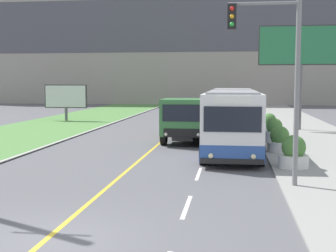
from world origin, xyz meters
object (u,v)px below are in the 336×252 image
(dump_truck, at_px, (186,120))
(planter_round_second, at_px, (280,140))
(traffic_light_mast, at_px, (277,64))
(billboard_large, at_px, (301,49))
(city_bus, at_px, (232,119))
(billboard_small, at_px, (66,97))
(car_distant, at_px, (229,109))
(planter_round_third, at_px, (274,131))
(planter_round_near, at_px, (294,154))
(planter_round_far, at_px, (269,124))

(dump_truck, distance_m, planter_round_second, 5.78)
(traffic_light_mast, relative_size, billboard_large, 0.87)
(city_bus, distance_m, billboard_small, 20.35)
(city_bus, height_order, billboard_small, billboard_small)
(city_bus, height_order, traffic_light_mast, traffic_light_mast)
(traffic_light_mast, height_order, planter_round_second, traffic_light_mast)
(car_distant, xyz_separation_m, planter_round_third, (2.68, -18.86, -0.05))
(planter_round_near, height_order, planter_round_second, planter_round_near)
(city_bus, height_order, planter_round_far, city_bus)
(billboard_large, height_order, billboard_small, billboard_large)
(city_bus, height_order, dump_truck, city_bus)
(planter_round_near, height_order, planter_round_third, same)
(city_bus, bearing_deg, car_distant, 90.90)
(planter_round_far, bearing_deg, planter_round_near, -90.17)
(planter_round_second, xyz_separation_m, planter_round_third, (0.11, 4.19, 0.02))
(billboard_large, height_order, planter_round_second, billboard_large)
(car_distant, bearing_deg, city_bus, -89.10)
(city_bus, relative_size, billboard_large, 1.74)
(planter_round_near, bearing_deg, planter_round_second, 91.58)
(planter_round_near, bearing_deg, planter_round_third, 90.06)
(billboard_large, height_order, planter_round_near, billboard_large)
(planter_round_second, bearing_deg, car_distant, 96.37)
(traffic_light_mast, distance_m, billboard_small, 28.06)
(billboard_large, bearing_deg, dump_truck, -134.22)
(city_bus, bearing_deg, dump_truck, 143.58)
(city_bus, xyz_separation_m, dump_truck, (-2.53, 1.87, -0.25))
(planter_round_near, distance_m, planter_round_third, 8.39)
(dump_truck, bearing_deg, city_bus, -36.42)
(traffic_light_mast, bearing_deg, billboard_large, 79.80)
(billboard_large, xyz_separation_m, planter_round_third, (-2.25, -6.33, -4.95))
(billboard_small, height_order, planter_round_second, billboard_small)
(planter_round_third, bearing_deg, billboard_large, 70.46)
(planter_round_far, bearing_deg, billboard_small, 155.31)
(planter_round_third, bearing_deg, billboard_small, 144.41)
(planter_round_second, distance_m, planter_round_third, 4.19)
(dump_truck, distance_m, traffic_light_mast, 11.56)
(dump_truck, bearing_deg, billboard_small, 132.27)
(city_bus, xyz_separation_m, billboard_large, (4.59, 9.18, 4.07))
(billboard_large, height_order, planter_round_far, billboard_large)
(traffic_light_mast, distance_m, billboard_large, 18.22)
(dump_truck, distance_m, planter_round_near, 8.89)
(car_distant, xyz_separation_m, billboard_large, (4.93, -12.53, 4.89))
(traffic_light_mast, bearing_deg, planter_round_near, 72.76)
(traffic_light_mast, relative_size, planter_round_third, 4.91)
(planter_round_second, bearing_deg, city_bus, 148.84)
(city_bus, distance_m, planter_round_far, 7.48)
(planter_round_near, bearing_deg, billboard_small, 129.24)
(planter_round_far, bearing_deg, planter_round_third, -90.63)
(planter_round_near, relative_size, planter_round_third, 1.00)
(dump_truck, xyz_separation_m, billboard_small, (-11.60, 12.76, 0.80))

